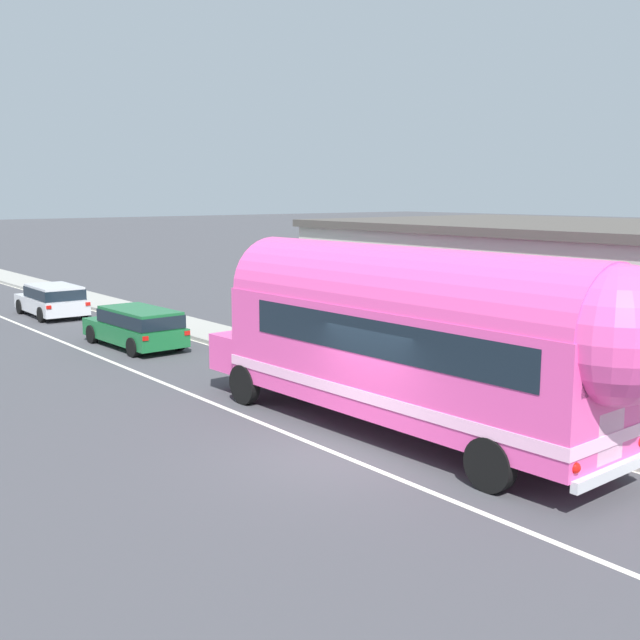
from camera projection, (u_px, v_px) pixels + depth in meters
ground_plane at (342, 456)px, 15.64m from camera, size 300.00×300.00×0.00m
lane_markings at (152, 351)px, 26.00m from camera, size 3.92×80.00×0.01m
sidewalk_slab at (262, 347)px, 26.35m from camera, size 2.15×90.00×0.15m
roadside_building at (590, 295)px, 23.46m from camera, size 10.08×16.57×4.34m
painted_bus at (419, 334)px, 16.30m from camera, size 2.86×12.14×4.12m
car_lead at (137, 325)px, 26.47m from camera, size 2.00×4.58×1.37m
car_second at (53, 299)px, 33.13m from camera, size 2.04×4.34×1.37m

